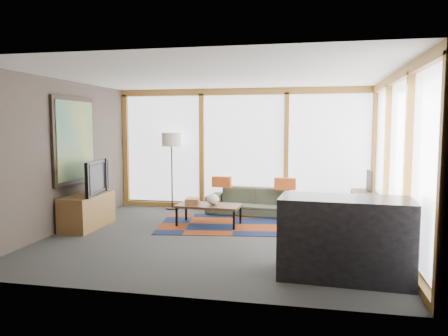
% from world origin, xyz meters
% --- Properties ---
extents(ground, '(5.50, 5.50, 0.00)m').
position_xyz_m(ground, '(0.00, 0.00, 0.00)').
color(ground, '#30312E').
rests_on(ground, ground).
extents(room_envelope, '(5.52, 5.02, 2.62)m').
position_xyz_m(room_envelope, '(0.49, 0.56, 1.54)').
color(room_envelope, '#453D33').
rests_on(room_envelope, ground).
extents(rug, '(2.92, 2.10, 0.01)m').
position_xyz_m(rug, '(0.07, 0.97, 0.01)').
color(rug, maroon).
rests_on(rug, ground).
extents(sofa, '(1.90, 0.88, 0.54)m').
position_xyz_m(sofa, '(0.28, 1.95, 0.27)').
color(sofa, '#393E2D').
rests_on(sofa, ground).
extents(pillow_left, '(0.41, 0.16, 0.22)m').
position_xyz_m(pillow_left, '(-0.38, 1.99, 0.65)').
color(pillow_left, '#D75B22').
rests_on(pillow_left, sofa).
extents(pillow_right, '(0.44, 0.15, 0.24)m').
position_xyz_m(pillow_right, '(0.94, 1.91, 0.66)').
color(pillow_right, '#D75B22').
rests_on(pillow_right, sofa).
extents(floor_lamp, '(0.42, 0.42, 1.66)m').
position_xyz_m(floor_lamp, '(-1.52, 2.18, 0.83)').
color(floor_lamp, '#2E2119').
rests_on(floor_lamp, ground).
extents(coffee_table, '(1.18, 0.65, 0.38)m').
position_xyz_m(coffee_table, '(-0.37, 0.81, 0.19)').
color(coffee_table, '#372714').
rests_on(coffee_table, ground).
extents(book_stack, '(0.28, 0.33, 0.10)m').
position_xyz_m(book_stack, '(-0.69, 0.86, 0.43)').
color(book_stack, '#95562D').
rests_on(book_stack, coffee_table).
extents(vase, '(0.27, 0.27, 0.19)m').
position_xyz_m(vase, '(-0.29, 0.82, 0.48)').
color(vase, beige).
rests_on(vase, coffee_table).
extents(bookshelf, '(0.43, 2.37, 0.59)m').
position_xyz_m(bookshelf, '(2.43, 0.85, 0.30)').
color(bookshelf, '#372714').
rests_on(bookshelf, ground).
extents(bowl_a, '(0.21, 0.21, 0.10)m').
position_xyz_m(bowl_a, '(2.47, 0.34, 0.64)').
color(bowl_a, black).
rests_on(bowl_a, bookshelf).
extents(bowl_b, '(0.18, 0.18, 0.08)m').
position_xyz_m(bowl_b, '(2.41, 0.61, 0.63)').
color(bowl_b, black).
rests_on(bowl_b, bookshelf).
extents(shelf_picture, '(0.08, 0.30, 0.40)m').
position_xyz_m(shelf_picture, '(2.51, 1.63, 0.79)').
color(shelf_picture, black).
rests_on(shelf_picture, bookshelf).
extents(tv_console, '(0.50, 1.19, 0.60)m').
position_xyz_m(tv_console, '(-2.45, 0.22, 0.30)').
color(tv_console, brown).
rests_on(tv_console, ground).
extents(television, '(0.29, 1.06, 0.60)m').
position_xyz_m(television, '(-2.37, 0.24, 0.90)').
color(television, black).
rests_on(television, tv_console).
extents(bar_counter, '(1.57, 0.81, 0.97)m').
position_xyz_m(bar_counter, '(1.87, -1.54, 0.49)').
color(bar_counter, black).
rests_on(bar_counter, ground).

